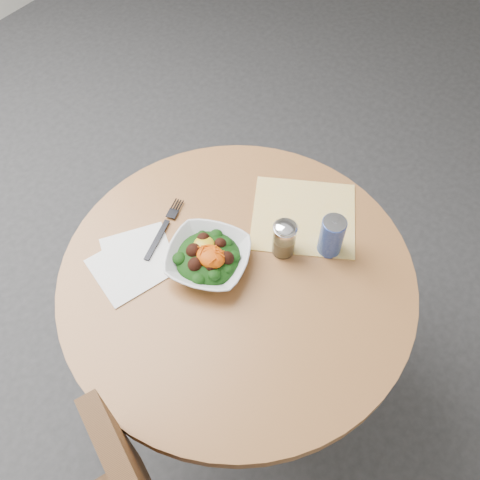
{
  "coord_description": "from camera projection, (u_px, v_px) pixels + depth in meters",
  "views": [
    {
      "loc": [
        0.42,
        -0.54,
        1.9
      ],
      "look_at": [
        -0.03,
        0.06,
        0.81
      ],
      "focal_mm": 40.0,
      "sensor_mm": 36.0,
      "label": 1
    }
  ],
  "objects": [
    {
      "name": "table",
      "position": [
        237.0,
        311.0,
        1.5
      ],
      "size": [
        0.9,
        0.9,
        0.75
      ],
      "color": "black",
      "rests_on": "ground"
    },
    {
      "name": "fork",
      "position": [
        165.0,
        227.0,
        1.42
      ],
      "size": [
        0.08,
        0.21,
        0.0
      ],
      "color": "black",
      "rests_on": "table"
    },
    {
      "name": "cloth_napkin",
      "position": [
        304.0,
        216.0,
        1.44
      ],
      "size": [
        0.36,
        0.36,
        0.0
      ],
      "primitive_type": "cube",
      "rotation": [
        0.0,
        0.0,
        0.53
      ],
      "color": "#F1A50C",
      "rests_on": "table"
    },
    {
      "name": "paper_napkins",
      "position": [
        133.0,
        261.0,
        1.36
      ],
      "size": [
        0.23,
        0.26,
        0.0
      ],
      "color": "white",
      "rests_on": "table"
    },
    {
      "name": "ground",
      "position": [
        238.0,
        379.0,
        1.96
      ],
      "size": [
        6.0,
        6.0,
        0.0
      ],
      "primitive_type": "plane",
      "color": "#2B2B2D",
      "rests_on": "ground"
    },
    {
      "name": "salad_bowl",
      "position": [
        208.0,
        258.0,
        1.34
      ],
      "size": [
        0.26,
        0.26,
        0.08
      ],
      "color": "silver",
      "rests_on": "table"
    },
    {
      "name": "spice_shaker",
      "position": [
        284.0,
        238.0,
        1.34
      ],
      "size": [
        0.06,
        0.06,
        0.11
      ],
      "color": "silver",
      "rests_on": "table"
    },
    {
      "name": "beverage_can",
      "position": [
        332.0,
        236.0,
        1.34
      ],
      "size": [
        0.06,
        0.06,
        0.12
      ],
      "color": "#0D2393",
      "rests_on": "table"
    }
  ]
}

